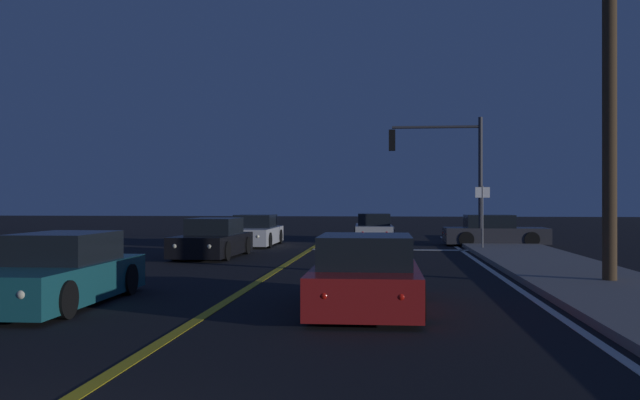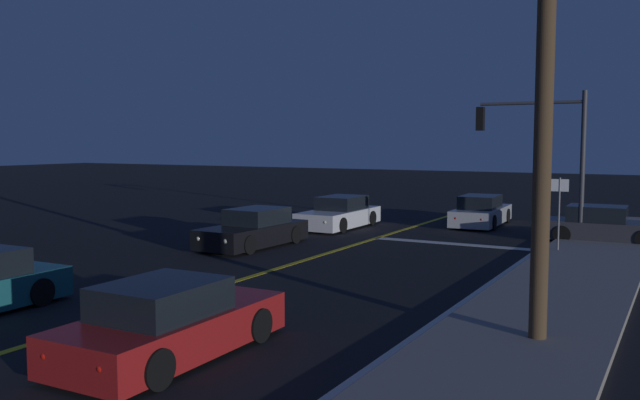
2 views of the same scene
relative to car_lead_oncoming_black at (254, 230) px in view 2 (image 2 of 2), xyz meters
name	(u,v)px [view 2 (image 2 of 2)]	position (x,y,z in m)	size (l,w,h in m)	color
sidewalk_right	(525,334)	(10.76, -6.65, -0.51)	(3.20, 43.60, 0.15)	gray
lane_line_center	(199,293)	(2.95, -6.65, -0.58)	(0.20, 41.18, 0.01)	gold
lane_line_edge_right	(431,325)	(8.91, -6.65, -0.58)	(0.16, 41.18, 0.01)	silver
stop_bar	(455,244)	(6.06, 3.96, -0.58)	(6.21, 0.50, 0.01)	silver
car_lead_oncoming_black	(254,230)	(0.00, 0.00, 0.00)	(2.02, 4.56, 1.34)	black
car_distant_tail_silver	(481,212)	(5.36, 9.76, 0.00)	(1.98, 4.76, 1.34)	#B2B5BA
car_mid_block_white	(340,214)	(0.27, 6.05, 0.00)	(1.97, 4.75, 1.34)	silver
car_following_oncoming_charcoal	(603,227)	(10.63, 7.01, 0.00)	(4.46, 2.01, 1.34)	#2D2D33
car_side_waiting_red	(170,323)	(5.65, -10.72, 0.00)	(1.99, 4.45, 1.34)	maroon
traffic_signal_near_right	(542,142)	(8.52, 6.26, 3.10)	(3.97, 0.28, 5.50)	#38383D
utility_pole_right	(545,83)	(11.06, -7.01, 4.13)	(1.64, 0.32, 9.11)	#4C3823
street_sign_corner	(559,203)	(9.66, 3.46, 1.11)	(0.56, 0.08, 2.52)	slate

